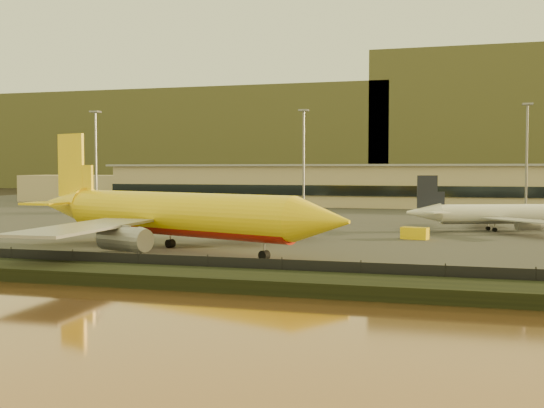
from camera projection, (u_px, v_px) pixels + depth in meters
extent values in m
plane|color=black|center=(232.00, 262.00, 84.01)|extent=(900.00, 900.00, 0.00)
cube|color=black|center=(174.00, 278.00, 67.66)|extent=(320.00, 7.00, 1.40)
cube|color=#2D2D2D|center=(355.00, 213.00, 175.16)|extent=(320.00, 220.00, 0.20)
cube|color=black|center=(190.00, 266.00, 71.47)|extent=(300.00, 0.05, 2.20)
cube|color=tan|center=(371.00, 186.00, 203.63)|extent=(160.00, 22.00, 12.00)
cube|color=black|center=(366.00, 191.00, 192.93)|extent=(160.00, 0.60, 3.00)
cube|color=gray|center=(371.00, 165.00, 203.30)|extent=(164.00, 24.00, 0.60)
cube|color=tan|center=(96.00, 188.00, 233.84)|extent=(50.00, 18.00, 9.00)
cylinder|color=slate|center=(96.00, 164.00, 167.12)|extent=(0.50, 0.50, 25.00)
cube|color=slate|center=(95.00, 112.00, 166.45)|extent=(2.20, 2.20, 0.40)
cylinder|color=slate|center=(304.00, 164.00, 162.88)|extent=(0.50, 0.50, 25.00)
cube|color=slate|center=(304.00, 110.00, 162.21)|extent=(2.20, 2.20, 0.40)
cylinder|color=slate|center=(526.00, 163.00, 147.12)|extent=(0.50, 0.50, 25.00)
cube|color=slate|center=(528.00, 104.00, 146.45)|extent=(2.20, 2.20, 0.40)
cube|color=brown|center=(203.00, 144.00, 447.55)|extent=(260.00, 160.00, 55.00)
cylinder|color=yellow|center=(178.00, 213.00, 92.80)|extent=(38.17, 18.67, 5.58)
cylinder|color=#A41709|center=(178.00, 220.00, 92.85)|extent=(36.73, 17.15, 4.35)
cone|color=yellow|center=(321.00, 221.00, 79.11)|extent=(8.99, 7.85, 5.58)
cone|color=yellow|center=(67.00, 204.00, 107.10)|extent=(11.00, 8.59, 5.58)
cube|color=yellow|center=(71.00, 165.00, 106.15)|extent=(5.69, 2.47, 9.77)
cube|color=yellow|center=(104.00, 201.00, 110.29)|extent=(7.50, 7.49, 0.33)
cube|color=yellow|center=(45.00, 203.00, 101.32)|extent=(5.58, 5.52, 0.33)
cube|color=gray|center=(241.00, 214.00, 105.43)|extent=(21.82, 22.91, 0.33)
cylinder|color=gray|center=(239.00, 226.00, 101.01)|extent=(7.11, 5.12, 3.07)
cube|color=gray|center=(84.00, 227.00, 81.54)|extent=(8.20, 24.36, 0.33)
cylinder|color=gray|center=(123.00, 239.00, 82.94)|extent=(7.11, 5.12, 3.07)
cylinder|color=black|center=(264.00, 255.00, 84.29)|extent=(1.49, 1.34, 1.23)
cylinder|color=slate|center=(264.00, 250.00, 84.25)|extent=(0.21, 0.21, 2.51)
cylinder|color=black|center=(144.00, 247.00, 93.41)|extent=(1.49, 1.34, 1.23)
cylinder|color=slate|center=(144.00, 242.00, 93.38)|extent=(0.21, 0.21, 2.51)
cylinder|color=black|center=(170.00, 243.00, 97.45)|extent=(1.49, 1.34, 1.23)
cylinder|color=slate|center=(170.00, 239.00, 97.41)|extent=(0.21, 0.21, 2.51)
cylinder|color=white|center=(505.00, 213.00, 123.36)|extent=(23.88, 11.73, 3.37)
cylinder|color=gray|center=(505.00, 217.00, 123.39)|extent=(22.98, 10.80, 2.63)
cone|color=white|center=(423.00, 212.00, 122.12)|extent=(6.86, 5.30, 3.37)
cube|color=black|center=(427.00, 192.00, 121.98)|extent=(3.56, 1.56, 5.89)
cube|color=white|center=(425.00, 210.00, 125.57)|extent=(3.52, 3.36, 0.20)
cube|color=white|center=(437.00, 212.00, 118.87)|extent=(4.63, 4.60, 0.20)
cube|color=gray|center=(482.00, 213.00, 132.55)|extent=(5.05, 15.26, 0.20)
cylinder|color=gray|center=(495.00, 219.00, 130.47)|extent=(4.44, 3.16, 1.85)
cube|color=gray|center=(524.00, 221.00, 114.11)|extent=(13.75, 14.34, 0.20)
cylinder|color=gray|center=(528.00, 225.00, 116.56)|extent=(4.44, 3.16, 1.85)
cylinder|color=black|center=(495.00, 230.00, 121.79)|extent=(0.90, 0.81, 0.74)
cylinder|color=slate|center=(495.00, 228.00, 121.77)|extent=(0.18, 0.18, 1.52)
cylinder|color=black|center=(488.00, 228.00, 124.81)|extent=(0.90, 0.81, 0.74)
cylinder|color=slate|center=(488.00, 226.00, 124.79)|extent=(0.18, 0.18, 1.52)
cube|color=yellow|center=(415.00, 233.00, 109.21)|extent=(4.57, 2.84, 1.91)
cube|color=white|center=(153.00, 224.00, 128.34)|extent=(4.36, 2.46, 1.86)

